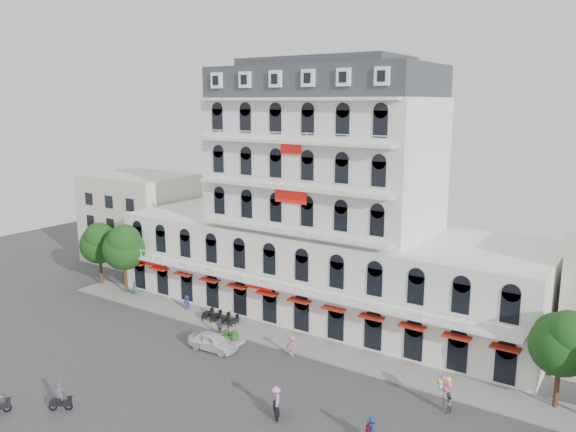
# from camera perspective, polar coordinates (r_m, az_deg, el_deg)

# --- Properties ---
(ground) EXTENTS (120.00, 120.00, 0.00)m
(ground) POSITION_cam_1_polar(r_m,az_deg,el_deg) (47.41, -7.98, -15.70)
(ground) COLOR #38383A
(ground) RESTS_ON ground
(sidewalk) EXTENTS (53.00, 4.00, 0.16)m
(sidewalk) POSITION_cam_1_polar(r_m,az_deg,el_deg) (53.73, -1.47, -12.09)
(sidewalk) COLOR gray
(sidewalk) RESTS_ON ground
(main_building) EXTENTS (45.00, 15.00, 25.80)m
(main_building) POSITION_cam_1_polar(r_m,az_deg,el_deg) (57.98, 3.60, -0.07)
(main_building) COLOR silver
(main_building) RESTS_ON ground
(flank_building_west) EXTENTS (14.00, 10.00, 12.00)m
(flank_building_west) POSITION_cam_1_polar(r_m,az_deg,el_deg) (79.22, -14.77, -0.20)
(flank_building_west) COLOR beige
(flank_building_west) RESTS_ON ground
(traffic_island) EXTENTS (3.20, 3.20, 1.60)m
(traffic_island) POSITION_cam_1_polar(r_m,az_deg,el_deg) (53.17, -6.08, -12.21)
(traffic_island) COLOR gray
(traffic_island) RESTS_ON ground
(parked_scooter_row) EXTENTS (4.40, 1.80, 1.10)m
(parked_scooter_row) POSITION_cam_1_polar(r_m,az_deg,el_deg) (57.23, -6.88, -10.73)
(parked_scooter_row) COLOR black
(parked_scooter_row) RESTS_ON ground
(tree_west_outer) EXTENTS (4.50, 4.48, 7.76)m
(tree_west_outer) POSITION_cam_1_polar(r_m,az_deg,el_deg) (70.11, -18.64, -2.49)
(tree_west_outer) COLOR #382314
(tree_west_outer) RESTS_ON ground
(tree_west_inner) EXTENTS (4.76, 4.76, 8.25)m
(tree_west_inner) POSITION_cam_1_polar(r_m,az_deg,el_deg) (65.91, -16.33, -2.92)
(tree_west_inner) COLOR #382314
(tree_west_inner) RESTS_ON ground
(tree_east_inner) EXTENTS (4.40, 4.37, 7.57)m
(tree_east_inner) POSITION_cam_1_polar(r_m,az_deg,el_deg) (44.53, 26.10, -11.31)
(tree_east_inner) COLOR #382314
(tree_east_inner) RESTS_ON ground
(parked_car) EXTENTS (4.73, 2.12, 1.58)m
(parked_car) POSITION_cam_1_polar(r_m,az_deg,el_deg) (51.31, -7.65, -12.51)
(parked_car) COLOR silver
(parked_car) RESTS_ON ground
(rider_west) EXTENTS (1.43, 1.19, 2.10)m
(rider_west) POSITION_cam_1_polar(r_m,az_deg,el_deg) (44.96, -22.15, -16.77)
(rider_west) COLOR black
(rider_west) RESTS_ON ground
(rider_east) EXTENTS (1.23, 1.38, 1.96)m
(rider_east) POSITION_cam_1_polar(r_m,az_deg,el_deg) (38.77, 8.45, -20.83)
(rider_east) COLOR maroon
(rider_east) RESTS_ON ground
(rider_center) EXTENTS (1.25, 1.38, 2.26)m
(rider_center) POSITION_cam_1_polar(r_m,az_deg,el_deg) (41.09, -1.22, -18.25)
(rider_center) COLOR black
(rider_center) RESTS_ON ground
(pedestrian_left) EXTENTS (0.83, 0.57, 1.64)m
(pedestrian_left) POSITION_cam_1_polar(r_m,az_deg,el_deg) (60.71, -10.25, -8.68)
(pedestrian_left) COLOR navy
(pedestrian_left) RESTS_ON ground
(pedestrian_mid) EXTENTS (0.97, 0.44, 1.63)m
(pedestrian_mid) POSITION_cam_1_polar(r_m,az_deg,el_deg) (54.14, -6.92, -11.14)
(pedestrian_mid) COLOR #505157
(pedestrian_mid) RESTS_ON ground
(pedestrian_right) EXTENTS (1.23, 0.73, 1.87)m
(pedestrian_right) POSITION_cam_1_polar(r_m,az_deg,el_deg) (49.65, 0.42, -13.07)
(pedestrian_right) COLOR #B96291
(pedestrian_right) RESTS_ON ground
(pedestrian_far) EXTENTS (0.69, 0.63, 1.59)m
(pedestrian_far) POSITION_cam_1_polar(r_m,az_deg,el_deg) (66.33, -15.35, -7.17)
(pedestrian_far) COLOR #23506A
(pedestrian_far) RESTS_ON ground
(balloon_vendor) EXTENTS (1.33, 1.24, 2.45)m
(balloon_vendor) POSITION_cam_1_polar(r_m,az_deg,el_deg) (43.13, 15.79, -17.02)
(balloon_vendor) COLOR #4F4F55
(balloon_vendor) RESTS_ON ground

